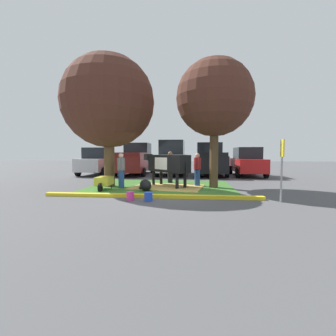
{
  "coord_description": "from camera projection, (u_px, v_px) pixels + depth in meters",
  "views": [
    {
      "loc": [
        1.31,
        -9.1,
        1.59
      ],
      "look_at": [
        0.18,
        1.91,
        0.9
      ],
      "focal_mm": 24.83,
      "sensor_mm": 36.0,
      "label": 1
    }
  ],
  "objects": [
    {
      "name": "ground_plane",
      "position": [
        159.0,
        193.0,
        9.27
      ],
      "size": [
        80.0,
        80.0,
        0.0
      ],
      "primitive_type": "plane",
      "color": "#4C4C4F"
    },
    {
      "name": "grass_island",
      "position": [
        161.0,
        187.0,
        11.1
      ],
      "size": [
        6.74,
        5.18,
        0.02
      ],
      "primitive_type": "cube",
      "color": "#386B28",
      "rests_on": "ground"
    },
    {
      "name": "curb_yellow",
      "position": [
        151.0,
        196.0,
        8.37
      ],
      "size": [
        7.94,
        0.24,
        0.12
      ],
      "primitive_type": "cube",
      "color": "yellow",
      "rests_on": "ground"
    },
    {
      "name": "hay_bedding",
      "position": [
        167.0,
        187.0,
        10.85
      ],
      "size": [
        3.58,
        2.94,
        0.04
      ],
      "primitive_type": "cube",
      "rotation": [
        0.0,
        0.0,
        -0.18
      ],
      "color": "tan",
      "rests_on": "ground"
    },
    {
      "name": "shade_tree_left",
      "position": [
        108.0,
        102.0,
        10.97
      ],
      "size": [
        4.35,
        4.35,
        6.23
      ],
      "color": "brown",
      "rests_on": "ground"
    },
    {
      "name": "shade_tree_right",
      "position": [
        215.0,
        98.0,
        10.56
      ],
      "size": [
        3.51,
        3.51,
        5.89
      ],
      "color": "#4C3823",
      "rests_on": "ground"
    },
    {
      "name": "cow_holstein",
      "position": [
        167.0,
        164.0,
        11.06
      ],
      "size": [
        2.53,
        2.44,
        1.57
      ],
      "color": "black",
      "rests_on": "ground"
    },
    {
      "name": "calf_lying",
      "position": [
        145.0,
        185.0,
        9.95
      ],
      "size": [
        0.81,
        1.33,
        0.48
      ],
      "color": "black",
      "rests_on": "ground"
    },
    {
      "name": "person_handler",
      "position": [
        170.0,
        166.0,
        12.48
      ],
      "size": [
        0.52,
        0.34,
        1.7
      ],
      "color": "black",
      "rests_on": "ground"
    },
    {
      "name": "person_visitor_near",
      "position": [
        121.0,
        169.0,
        10.61
      ],
      "size": [
        0.34,
        0.53,
        1.61
      ],
      "color": "#23478C",
      "rests_on": "ground"
    },
    {
      "name": "person_visitor_far",
      "position": [
        197.0,
        169.0,
        11.22
      ],
      "size": [
        0.34,
        0.5,
        1.61
      ],
      "color": "#23478C",
      "rests_on": "ground"
    },
    {
      "name": "wheelbarrow",
      "position": [
        104.0,
        181.0,
        10.1
      ],
      "size": [
        0.63,
        1.61,
        0.63
      ],
      "color": "gold",
      "rests_on": "ground"
    },
    {
      "name": "parking_sign",
      "position": [
        282.0,
        158.0,
        7.52
      ],
      "size": [
        0.11,
        0.44,
        2.05
      ],
      "color": "#99999E",
      "rests_on": "ground"
    },
    {
      "name": "bucket_pink",
      "position": [
        130.0,
        196.0,
        7.91
      ],
      "size": [
        0.28,
        0.28,
        0.3
      ],
      "color": "#EA3893",
      "rests_on": "ground"
    },
    {
      "name": "bucket_blue",
      "position": [
        148.0,
        196.0,
        7.78
      ],
      "size": [
        0.3,
        0.3,
        0.3
      ],
      "color": "blue",
      "rests_on": "ground"
    },
    {
      "name": "sedan_silver",
      "position": [
        98.0,
        162.0,
        17.57
      ],
      "size": [
        2.03,
        4.4,
        2.02
      ],
      "color": "silver",
      "rests_on": "ground"
    },
    {
      "name": "pickup_truck_maroon",
      "position": [
        135.0,
        160.0,
        17.69
      ],
      "size": [
        2.23,
        5.4,
        2.42
      ],
      "color": "maroon",
      "rests_on": "ground"
    },
    {
      "name": "suv_black",
      "position": [
        173.0,
        158.0,
        17.2
      ],
      "size": [
        2.13,
        4.6,
        2.52
      ],
      "color": "silver",
      "rests_on": "ground"
    },
    {
      "name": "pickup_truck_black",
      "position": [
        210.0,
        160.0,
        17.15
      ],
      "size": [
        2.23,
        5.4,
        2.42
      ],
      "color": "black",
      "rests_on": "ground"
    },
    {
      "name": "sedan_red",
      "position": [
        247.0,
        162.0,
        16.49
      ],
      "size": [
        2.03,
        4.4,
        2.02
      ],
      "color": "red",
      "rests_on": "ground"
    }
  ]
}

